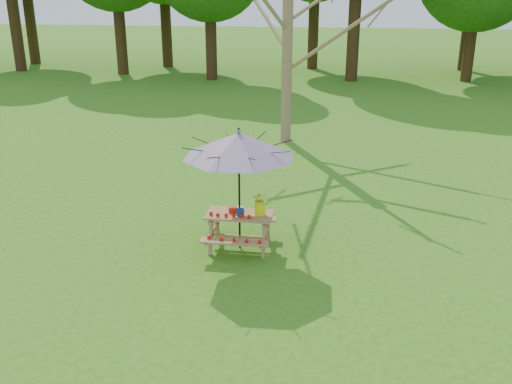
# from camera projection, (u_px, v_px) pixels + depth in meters

# --- Properties ---
(picnic_table) EXTENTS (1.20, 1.32, 0.67)m
(picnic_table) POSITION_uv_depth(u_px,v_px,m) (240.00, 231.00, 10.37)
(picnic_table) COLOR #AA724D
(picnic_table) RESTS_ON ground
(patio_umbrella) EXTENTS (2.64, 2.64, 2.25)m
(patio_umbrella) POSITION_uv_depth(u_px,v_px,m) (239.00, 145.00, 9.81)
(patio_umbrella) COLOR black
(patio_umbrella) RESTS_ON ground
(produce_bins) EXTENTS (0.30, 0.36, 0.13)m
(produce_bins) POSITION_uv_depth(u_px,v_px,m) (238.00, 211.00, 10.25)
(produce_bins) COLOR red
(produce_bins) RESTS_ON picnic_table
(tomatoes_row) EXTENTS (0.77, 0.13, 0.07)m
(tomatoes_row) POSITION_uv_depth(u_px,v_px,m) (229.00, 215.00, 10.09)
(tomatoes_row) COLOR red
(tomatoes_row) RESTS_ON picnic_table
(flower_bucket) EXTENTS (0.29, 0.26, 0.43)m
(flower_bucket) POSITION_uv_depth(u_px,v_px,m) (260.00, 202.00, 10.14)
(flower_bucket) COLOR #F7FF0D
(flower_bucket) RESTS_ON picnic_table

